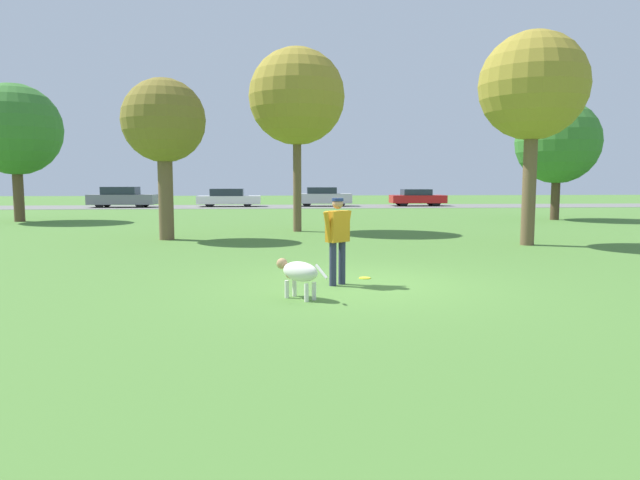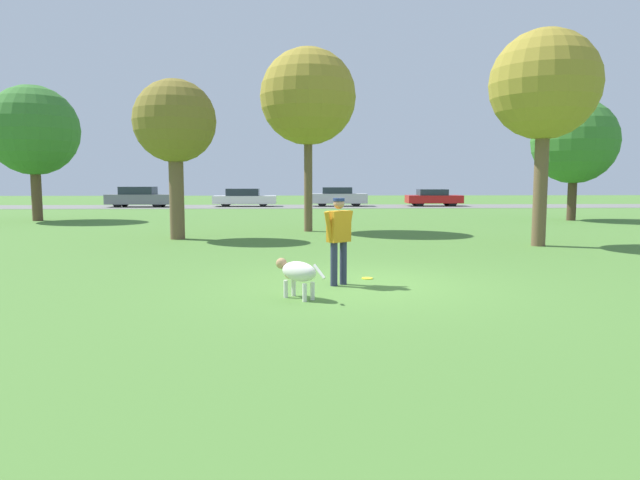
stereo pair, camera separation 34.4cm
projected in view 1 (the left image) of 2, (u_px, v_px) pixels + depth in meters
ground_plane at (360, 284)px, 10.56m from camera, size 120.00×120.00×0.00m
far_road_strip at (297, 206)px, 41.21m from camera, size 120.00×6.00×0.01m
person at (338, 234)px, 10.41m from camera, size 0.59×0.49×1.60m
dog at (298, 272)px, 9.26m from camera, size 0.84×0.88×0.63m
frisbee at (365, 278)px, 11.20m from camera, size 0.23×0.23×0.02m
tree_near_left at (164, 123)px, 18.09m from camera, size 2.65×2.65×5.14m
tree_far_left at (15, 130)px, 26.06m from camera, size 4.16×4.16×6.31m
tree_far_right at (558, 142)px, 27.24m from camera, size 3.97×3.97×5.73m
tree_mid_center at (297, 97)px, 20.92m from camera, size 3.54×3.54×6.75m
tree_near_right at (533, 88)px, 16.48m from camera, size 3.11×3.11×6.20m
parked_car_grey at (122, 197)px, 39.95m from camera, size 4.60×1.95×1.44m
parked_car_white at (229, 198)px, 41.01m from camera, size 4.50×1.71×1.29m
parked_car_silver at (323, 197)px, 41.62m from camera, size 4.13×1.87×1.39m
parked_car_red at (417, 197)px, 42.07m from camera, size 4.01×1.92×1.24m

